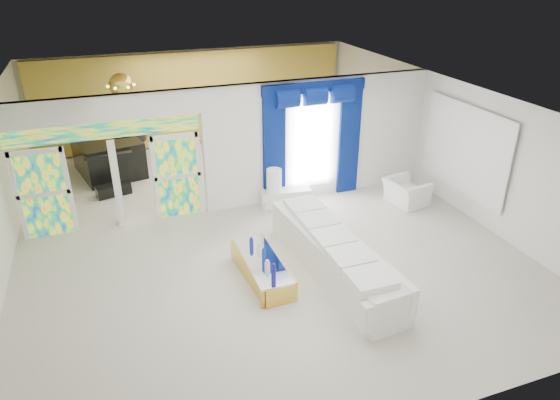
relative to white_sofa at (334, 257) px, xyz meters
name	(u,v)px	position (x,y,z in m)	size (l,w,h in m)	color
floor	(250,223)	(-0.93, 2.49, -0.37)	(12.00, 12.00, 0.00)	#B7AF9E
dividing_wall	(320,138)	(1.22, 3.49, 1.13)	(5.70, 0.18, 3.00)	white
dividing_header	(101,109)	(-3.78, 3.49, 2.35)	(4.30, 0.18, 0.55)	white
stained_panel_left	(44,194)	(-5.20, 3.49, 0.63)	(0.95, 0.04, 2.00)	#994C3F
stained_panel_right	(177,176)	(-2.35, 3.49, 0.63)	(0.95, 0.04, 2.00)	#994C3F
stained_transom	(105,131)	(-3.78, 3.49, 1.88)	(4.00, 0.05, 0.35)	#994C3F
window_pane	(312,142)	(0.97, 3.39, 1.08)	(1.00, 0.02, 2.30)	white
blue_drape_left	(274,150)	(-0.03, 3.36, 1.03)	(0.55, 0.10, 2.80)	#04114D
blue_drape_right	(349,140)	(1.97, 3.36, 1.03)	(0.55, 0.10, 2.80)	#04114D
blue_pelmet	(314,87)	(0.97, 3.36, 2.45)	(2.60, 0.12, 0.25)	#04114D
wall_mirror	(465,149)	(4.01, 1.49, 1.18)	(0.04, 2.70, 1.90)	white
gold_curtains	(195,98)	(-0.93, 8.39, 1.13)	(9.70, 0.12, 2.90)	gold
white_sofa	(334,257)	(0.00, 0.00, 0.00)	(0.84, 3.92, 0.75)	white
coffee_table	(262,269)	(-1.35, 0.30, -0.17)	(0.61, 1.84, 0.41)	gold
console_table	(286,197)	(0.18, 3.12, -0.17)	(1.23, 0.39, 0.41)	white
table_lamp	(274,181)	(-0.12, 3.12, 0.33)	(0.36, 0.36, 0.58)	silver
armchair	(406,192)	(3.01, 2.17, -0.06)	(0.97, 0.85, 0.63)	white
grand_piano	(108,156)	(-3.79, 6.76, 0.14)	(1.55, 2.03, 1.03)	black
piano_bench	(114,190)	(-3.79, 5.16, -0.23)	(0.86, 0.33, 0.29)	black
tv_console	(43,188)	(-5.43, 5.25, 0.04)	(0.56, 0.51, 0.82)	tan
chandelier	(121,85)	(-3.23, 5.89, 2.28)	(0.60, 0.60, 0.60)	gold
decanters	(264,259)	(-1.34, 0.20, 0.13)	(0.20, 1.21, 0.24)	navy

